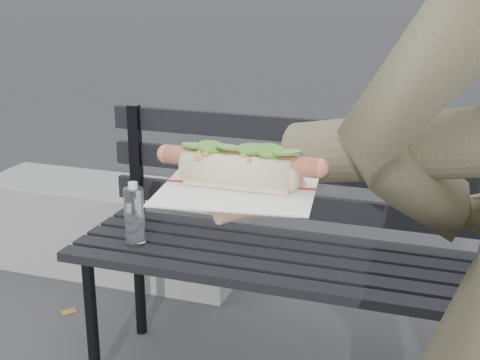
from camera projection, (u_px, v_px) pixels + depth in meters
The scene contains 3 objects.
park_bench at pixel (306, 236), 2.11m from camera, with size 1.50×0.44×0.88m.
concrete_block at pixel (112, 227), 3.06m from camera, with size 1.20×0.40×0.40m, color slate.
held_hotdog at pixel (410, 153), 0.84m from camera, with size 0.64×0.32×0.20m.
Camera 1 is at (0.33, -0.90, 1.33)m, focal length 50.00 mm.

